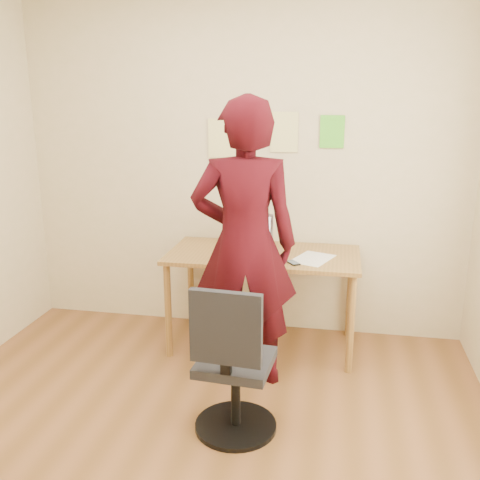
% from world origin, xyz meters
% --- Properties ---
extents(room, '(3.58, 3.58, 2.78)m').
position_xyz_m(room, '(0.00, 0.00, 1.35)').
color(room, brown).
rests_on(room, ground).
extents(desk, '(1.40, 0.70, 0.74)m').
position_xyz_m(desk, '(0.23, 1.38, 0.65)').
color(desk, olive).
rests_on(desk, ground).
extents(laptop, '(0.40, 0.36, 0.26)m').
position_xyz_m(laptop, '(0.12, 1.39, 0.79)').
color(laptop, '#B9BAC1').
rests_on(laptop, desk).
extents(paper_sheet, '(0.34, 0.39, 0.00)m').
position_xyz_m(paper_sheet, '(0.60, 1.31, 0.74)').
color(paper_sheet, white).
rests_on(paper_sheet, desk).
extents(phone, '(0.11, 0.12, 0.01)m').
position_xyz_m(phone, '(0.47, 1.17, 0.74)').
color(phone, black).
rests_on(phone, desk).
extents(wall_note_left, '(0.21, 0.00, 0.30)m').
position_xyz_m(wall_note_left, '(-0.16, 1.74, 1.54)').
color(wall_note_left, '#F0E890').
rests_on(wall_note_left, room).
extents(wall_note_mid, '(0.21, 0.00, 0.30)m').
position_xyz_m(wall_note_mid, '(0.33, 1.74, 1.60)').
color(wall_note_mid, '#F0E890').
rests_on(wall_note_mid, room).
extents(wall_note_right, '(0.18, 0.00, 0.24)m').
position_xyz_m(wall_note_right, '(0.69, 1.74, 1.60)').
color(wall_note_right, '#58D32F').
rests_on(wall_note_right, room).
extents(office_chair, '(0.47, 0.47, 0.91)m').
position_xyz_m(office_chair, '(0.23, 0.24, 0.39)').
color(office_chair, black).
rests_on(office_chair, ground).
extents(person, '(0.75, 0.56, 1.88)m').
position_xyz_m(person, '(0.18, 0.88, 0.94)').
color(person, '#33070C').
rests_on(person, ground).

